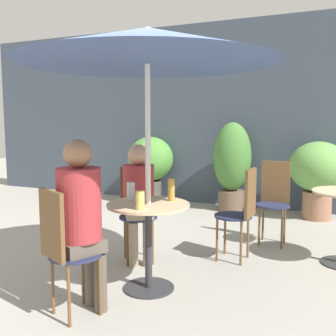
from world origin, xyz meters
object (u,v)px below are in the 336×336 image
(bistro_chair_0, at_px, (137,204))
(bistro_chair_3, at_px, (242,206))
(bistro_chair_1, at_px, (63,243))
(seated_person_0, at_px, (139,192))
(beer_glass_1, at_px, (140,200))
(potted_plant_0, at_px, (150,162))
(umbrella, at_px, (147,46))
(beer_glass_0, at_px, (131,191))
(cafe_table_near, at_px, (148,228))
(bistro_chair_2, at_px, (274,195))
(potted_plant_1, at_px, (232,162))
(potted_plant_2, at_px, (318,171))
(beer_glass_2, at_px, (171,190))
(seated_person_1, at_px, (81,211))

(bistro_chair_0, relative_size, bistro_chair_3, 1.00)
(bistro_chair_1, height_order, bistro_chair_3, same)
(bistro_chair_0, xyz_separation_m, bistro_chair_1, (0.13, -1.32, 0.00))
(bistro_chair_1, distance_m, seated_person_0, 1.21)
(beer_glass_1, distance_m, potted_plant_0, 3.76)
(umbrella, bearing_deg, beer_glass_0, 158.96)
(bistro_chair_1, bearing_deg, bistro_chair_3, -93.23)
(cafe_table_near, height_order, bistro_chair_1, bistro_chair_1)
(bistro_chair_3, bearing_deg, bistro_chair_1, -24.83)
(bistro_chair_2, relative_size, beer_glass_1, 6.54)
(bistro_chair_0, relative_size, potted_plant_1, 0.68)
(bistro_chair_3, xyz_separation_m, beer_glass_1, (-0.52, -1.18, 0.24))
(seated_person_0, xyz_separation_m, beer_glass_1, (0.40, -0.72, 0.09))
(bistro_chair_1, distance_m, umbrella, 1.62)
(beer_glass_1, bearing_deg, beer_glass_0, 129.67)
(seated_person_0, distance_m, potted_plant_2, 2.99)
(umbrella, bearing_deg, potted_plant_1, 92.13)
(potted_plant_1, bearing_deg, beer_glass_2, -85.27)
(bistro_chair_2, bearing_deg, potted_plant_0, 147.01)
(cafe_table_near, distance_m, potted_plant_0, 3.54)
(umbrella, bearing_deg, potted_plant_2, 69.68)
(cafe_table_near, bearing_deg, potted_plant_0, 116.15)
(potted_plant_2, bearing_deg, bistro_chair_1, -111.12)
(potted_plant_0, height_order, potted_plant_2, potted_plant_0)
(beer_glass_1, bearing_deg, beer_glass_2, 77.74)
(cafe_table_near, xyz_separation_m, potted_plant_0, (-1.56, 3.18, 0.17))
(seated_person_0, relative_size, potted_plant_2, 1.06)
(cafe_table_near, relative_size, umbrella, 0.34)
(bistro_chair_1, height_order, umbrella, umbrella)
(bistro_chair_0, relative_size, beer_glass_1, 6.54)
(bistro_chair_2, relative_size, potted_plant_2, 0.84)
(seated_person_0, relative_size, umbrella, 0.55)
(bistro_chair_1, xyz_separation_m, potted_plant_1, (0.20, 3.82, 0.20))
(cafe_table_near, xyz_separation_m, potted_plant_1, (-0.12, 3.13, 0.23))
(bistro_chair_0, distance_m, bistro_chair_1, 1.32)
(bistro_chair_2, bearing_deg, seated_person_1, -114.59)
(beer_glass_0, bearing_deg, bistro_chair_2, 59.93)
(beer_glass_1, bearing_deg, bistro_chair_1, -126.88)
(seated_person_0, relative_size, seated_person_1, 0.92)
(umbrella, bearing_deg, beer_glass_1, -79.62)
(beer_glass_0, relative_size, potted_plant_2, 0.14)
(bistro_chair_2, bearing_deg, bistro_chair_1, -114.64)
(potted_plant_0, distance_m, umbrella, 3.77)
(bistro_chair_1, bearing_deg, cafe_table_near, -90.00)
(seated_person_1, xyz_separation_m, beer_glass_2, (0.38, 0.75, 0.06))
(bistro_chair_0, bearing_deg, bistro_chair_3, -16.53)
(bistro_chair_3, xyz_separation_m, seated_person_0, (-0.92, -0.46, 0.15))
(bistro_chair_3, height_order, potted_plant_1, potted_plant_1)
(cafe_table_near, xyz_separation_m, bistro_chair_1, (-0.32, -0.70, 0.04))
(potted_plant_0, bearing_deg, beer_glass_2, -60.61)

